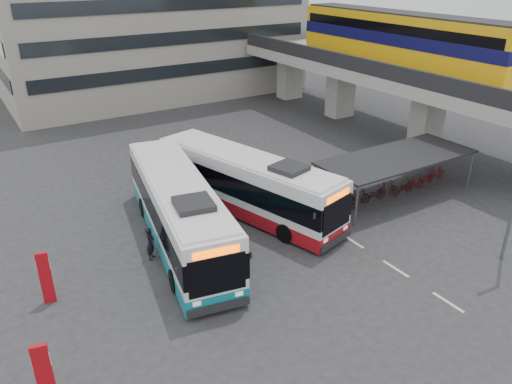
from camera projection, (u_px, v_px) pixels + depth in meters
ground at (315, 255)px, 24.70m from camera, size 120.00×120.00×0.00m
viaduct at (396, 58)px, 39.31m from camera, size 8.00×32.00×9.68m
bike_shelter at (395, 175)px, 30.52m from camera, size 10.00×4.00×2.54m
road_markings at (396, 269)px, 23.60m from camera, size 0.15×7.60×0.01m
bus_main at (247, 184)px, 28.37m from camera, size 5.83×12.62×3.65m
bus_teal at (179, 211)px, 25.14m from camera, size 5.04×13.08×3.78m
pedestrian at (150, 243)px, 24.07m from camera, size 0.70×0.74×1.70m
sign_totem_south at (45, 376)px, 15.75m from camera, size 0.56×0.28×2.59m
sign_totem_mid at (46, 277)px, 20.81m from camera, size 0.52×0.25×2.43m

